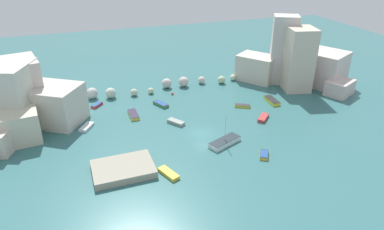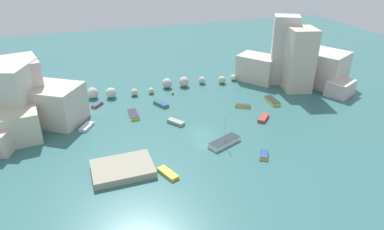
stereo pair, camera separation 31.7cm
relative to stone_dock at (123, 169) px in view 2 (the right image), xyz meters
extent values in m
plane|color=#366D6E|center=(13.80, 6.56, -0.51)|extent=(160.00, 160.00, 0.00)
cube|color=beige|center=(-13.43, 22.06, 4.84)|extent=(7.46, 8.93, 10.70)
cube|color=beige|center=(-14.60, 24.43, 4.28)|extent=(7.22, 7.85, 9.56)
cube|color=beige|center=(-15.58, 19.45, 4.92)|extent=(10.87, 10.49, 10.84)
cube|color=beige|center=(-14.85, 14.05, 2.01)|extent=(8.40, 7.54, 5.02)
cube|color=beige|center=(-8.75, 18.52, 2.78)|extent=(11.39, 10.83, 6.58)
cube|color=beige|center=(46.25, 18.50, 3.16)|extent=(10.54, 10.59, 7.33)
cube|color=beige|center=(33.76, 25.54, 2.35)|extent=(9.32, 9.81, 5.71)
cube|color=beige|center=(48.34, 28.22, 0.52)|extent=(6.07, 7.74, 2.04)
cube|color=beige|center=(45.93, 12.69, 1.03)|extent=(6.73, 6.21, 3.07)
cube|color=beige|center=(38.20, 22.76, 6.79)|extent=(6.47, 6.06, 14.59)
cube|color=beige|center=(39.13, 18.30, 5.96)|extent=(6.43, 6.97, 12.93)
cube|color=beige|center=(41.07, 23.11, 4.91)|extent=(5.69, 5.57, 10.83)
sphere|color=#BDBCBA|center=(-2.08, 26.80, 0.61)|extent=(2.24, 2.24, 2.24)
sphere|color=beige|center=(1.47, 25.88, 0.55)|extent=(2.11, 2.11, 2.11)
sphere|color=beige|center=(6.05, 25.46, 0.23)|extent=(1.47, 1.47, 1.47)
sphere|color=beige|center=(9.53, 25.50, 0.11)|extent=(1.23, 1.23, 1.23)
sphere|color=beige|center=(13.43, 27.42, 0.53)|extent=(2.08, 2.08, 2.08)
sphere|color=beige|center=(17.10, 27.05, 0.58)|extent=(2.16, 2.16, 2.16)
sphere|color=beige|center=(21.39, 27.46, 0.28)|extent=(1.57, 1.57, 1.57)
sphere|color=beige|center=(25.60, 26.12, 0.32)|extent=(1.66, 1.66, 1.66)
sphere|color=beige|center=(28.78, 26.95, 0.18)|extent=(1.37, 1.37, 1.37)
sphere|color=#B7D9AE|center=(33.46, 26.27, 0.43)|extent=(1.88, 1.88, 1.88)
cube|color=#A19B86|center=(0.00, 0.00, 0.00)|extent=(8.40, 6.19, 1.01)
sphere|color=#E04C28|center=(13.59, 23.49, -0.25)|extent=(0.50, 0.50, 0.50)
cube|color=white|center=(16.06, 2.31, -0.15)|extent=(5.75, 3.91, 0.71)
cube|color=#1D2931|center=(16.06, 2.31, 0.23)|extent=(5.64, 3.83, 0.06)
cylinder|color=silver|center=(16.06, 2.31, 2.34)|extent=(0.10, 0.10, 4.28)
cube|color=#BD3B39|center=(25.86, 7.81, -0.22)|extent=(3.10, 3.12, 0.56)
cube|color=yellow|center=(5.67, -2.63, -0.26)|extent=(2.41, 3.64, 0.50)
cube|color=navy|center=(-1.39, 1.70, -0.25)|extent=(3.95, 3.69, 0.51)
cube|color=#234C93|center=(-1.39, 1.70, 0.05)|extent=(3.35, 3.14, 0.08)
cube|color=yellow|center=(20.18, -2.71, -0.30)|extent=(2.27, 2.68, 0.40)
cube|color=#252D30|center=(20.18, -2.71, -0.07)|extent=(2.22, 2.63, 0.06)
cube|color=#234C93|center=(20.18, -2.71, -0.06)|extent=(1.93, 2.28, 0.08)
cube|color=gold|center=(31.02, 13.70, -0.20)|extent=(1.76, 4.19, 0.61)
cube|color=black|center=(31.02, 13.70, 0.14)|extent=(1.72, 4.10, 0.06)
cube|color=red|center=(-1.60, 22.73, -0.29)|extent=(2.40, 2.56, 0.42)
cube|color=#2B2E29|center=(-1.60, 22.73, -0.05)|extent=(2.35, 2.50, 0.06)
cube|color=#234C93|center=(-1.60, 22.73, -0.04)|extent=(2.04, 2.17, 0.08)
cube|color=#3D824C|center=(10.06, 19.13, -0.27)|extent=(2.58, 3.59, 0.46)
cube|color=black|center=(10.06, 19.13, -0.01)|extent=(2.52, 3.52, 0.06)
cube|color=#234C93|center=(10.06, 19.13, 0.00)|extent=(2.19, 3.05, 0.08)
cube|color=gray|center=(10.75, 11.15, -0.21)|extent=(2.75, 3.20, 0.58)
cube|color=white|center=(-4.00, 14.39, -0.26)|extent=(2.71, 3.30, 0.49)
cube|color=yellow|center=(4.29, 16.42, -0.25)|extent=(1.56, 4.09, 0.51)
cube|color=#231C36|center=(4.29, 16.42, 0.04)|extent=(1.53, 4.00, 0.06)
cube|color=yellow|center=(24.63, 13.58, -0.31)|extent=(3.10, 2.45, 0.38)
cube|color=#2E2C2C|center=(24.63, 13.58, -0.09)|extent=(3.04, 2.40, 0.06)
camera|label=1|loc=(-3.56, -39.94, 27.93)|focal=32.53mm
camera|label=2|loc=(-3.26, -40.04, 27.93)|focal=32.53mm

